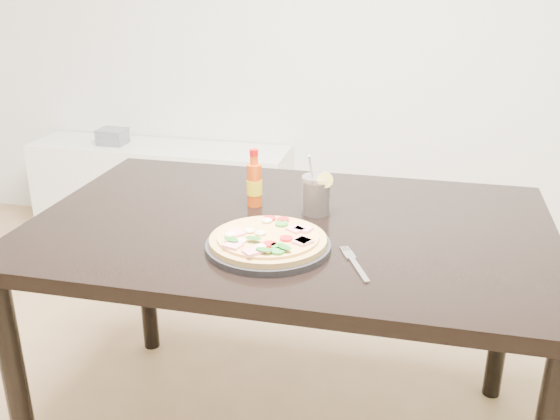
% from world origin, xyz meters
% --- Properties ---
extents(dining_table, '(1.40, 0.90, 0.75)m').
position_xyz_m(dining_table, '(0.24, 0.62, 0.67)').
color(dining_table, black).
rests_on(dining_table, ground).
extents(plate, '(0.31, 0.31, 0.02)m').
position_xyz_m(plate, '(0.23, 0.44, 0.76)').
color(plate, black).
rests_on(plate, dining_table).
extents(pizza, '(0.29, 0.29, 0.03)m').
position_xyz_m(pizza, '(0.23, 0.44, 0.78)').
color(pizza, tan).
rests_on(pizza, plate).
extents(hot_sauce_bottle, '(0.05, 0.05, 0.17)m').
position_xyz_m(hot_sauce_bottle, '(0.11, 0.72, 0.82)').
color(hot_sauce_bottle, '#D8490C').
rests_on(hot_sauce_bottle, dining_table).
extents(cola_cup, '(0.09, 0.08, 0.17)m').
position_xyz_m(cola_cup, '(0.30, 0.70, 0.80)').
color(cola_cup, black).
rests_on(cola_cup, dining_table).
extents(fork, '(0.09, 0.18, 0.00)m').
position_xyz_m(fork, '(0.44, 0.40, 0.75)').
color(fork, silver).
rests_on(fork, dining_table).
extents(media_console, '(1.40, 0.34, 0.50)m').
position_xyz_m(media_console, '(-0.80, 2.07, 0.25)').
color(media_console, white).
rests_on(media_console, ground).
extents(cd_stack, '(0.14, 0.12, 0.08)m').
position_xyz_m(cd_stack, '(-1.05, 2.05, 0.54)').
color(cd_stack, slate).
rests_on(cd_stack, media_console).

